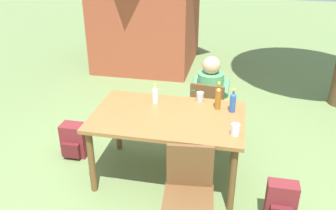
{
  "coord_description": "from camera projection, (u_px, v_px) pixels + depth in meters",
  "views": [
    {
      "loc": [
        0.69,
        -3.31,
        2.56
      ],
      "look_at": [
        0.0,
        0.0,
        0.9
      ],
      "focal_mm": 38.61,
      "sensor_mm": 36.0,
      "label": 1
    }
  ],
  "objects": [
    {
      "name": "backpack_by_near_side",
      "position": [
        75.0,
        141.0,
        4.45
      ],
      "size": [
        0.31,
        0.26,
        0.42
      ],
      "color": "maroon",
      "rests_on": "ground_plane"
    },
    {
      "name": "chair_far_right",
      "position": [
        208.0,
        109.0,
        4.59
      ],
      "size": [
        0.48,
        0.48,
        0.87
      ],
      "color": "brown",
      "rests_on": "ground_plane"
    },
    {
      "name": "dining_table",
      "position": [
        168.0,
        123.0,
        3.86
      ],
      "size": [
        1.61,
        1.01,
        0.78
      ],
      "color": "olive",
      "rests_on": "ground_plane"
    },
    {
      "name": "bottle_blue",
      "position": [
        233.0,
        102.0,
        3.85
      ],
      "size": [
        0.06,
        0.06,
        0.27
      ],
      "color": "#2D56A3",
      "rests_on": "dining_table"
    },
    {
      "name": "bottle_amber",
      "position": [
        218.0,
        97.0,
        3.9
      ],
      "size": [
        0.06,
        0.06,
        0.31
      ],
      "color": "#996019",
      "rests_on": "dining_table"
    },
    {
      "name": "cup_glass",
      "position": [
        235.0,
        130.0,
        3.43
      ],
      "size": [
        0.08,
        0.08,
        0.12
      ],
      "primitive_type": "cylinder",
      "color": "silver",
      "rests_on": "dining_table"
    },
    {
      "name": "bottle_clear",
      "position": [
        155.0,
        95.0,
        4.06
      ],
      "size": [
        0.06,
        0.06,
        0.23
      ],
      "color": "white",
      "rests_on": "dining_table"
    },
    {
      "name": "chair_near_right",
      "position": [
        189.0,
        189.0,
        3.18
      ],
      "size": [
        0.48,
        0.48,
        0.87
      ],
      "color": "brown",
      "rests_on": "ground_plane"
    },
    {
      "name": "ground_plane",
      "position": [
        168.0,
        175.0,
        4.17
      ],
      "size": [
        24.0,
        24.0,
        0.0
      ],
      "primitive_type": "plane",
      "color": "#6B844C"
    },
    {
      "name": "backpack_by_far_side",
      "position": [
        281.0,
        203.0,
        3.44
      ],
      "size": [
        0.29,
        0.22,
        0.43
      ],
      "color": "maroon",
      "rests_on": "ground_plane"
    },
    {
      "name": "cup_steel",
      "position": [
        200.0,
        97.0,
        4.12
      ],
      "size": [
        0.08,
        0.08,
        0.11
      ],
      "primitive_type": "cylinder",
      "color": "#B2B7BC",
      "rests_on": "dining_table"
    },
    {
      "name": "person_in_white_shirt",
      "position": [
        210.0,
        94.0,
        4.61
      ],
      "size": [
        0.47,
        0.61,
        1.18
      ],
      "color": "#4C935B",
      "rests_on": "ground_plane"
    }
  ]
}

